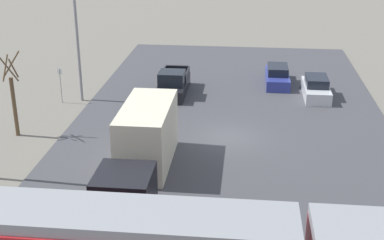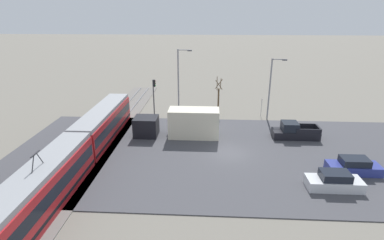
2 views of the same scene
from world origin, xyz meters
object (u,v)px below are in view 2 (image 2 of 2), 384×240
at_px(street_lamp_near_crossing, 180,79).
at_px(street_lamp_mid_block, 271,85).
at_px(box_truck, 182,124).
at_px(no_parking_sign, 262,106).
at_px(pickup_truck, 295,132).
at_px(traffic_light_pole, 154,93).
at_px(light_rail_tram, 80,148).
at_px(street_tree, 218,97).
at_px(sedan_car_1, 334,182).
at_px(sedan_car_0, 354,167).

relative_size(street_lamp_near_crossing, street_lamp_mid_block, 1.12).
relative_size(box_truck, street_lamp_near_crossing, 1.06).
bearing_deg(no_parking_sign, pickup_truck, -161.24).
height_order(box_truck, traffic_light_pole, traffic_light_pole).
bearing_deg(pickup_truck, no_parking_sign, 18.76).
relative_size(light_rail_tram, traffic_light_pole, 5.12).
xyz_separation_m(pickup_truck, traffic_light_pole, (6.61, 17.39, 2.60)).
distance_m(light_rail_tram, traffic_light_pole, 15.00).
bearing_deg(street_tree, sedan_car_1, -154.42).
bearing_deg(no_parking_sign, sedan_car_0, -159.36).
height_order(light_rail_tram, street_tree, street_tree).
distance_m(sedan_car_1, traffic_light_pole, 24.87).
distance_m(street_lamp_near_crossing, street_lamp_mid_block, 12.20).
height_order(light_rail_tram, sedan_car_1, light_rail_tram).
distance_m(box_truck, street_lamp_mid_block, 13.39).
distance_m(sedan_car_0, street_tree, 20.11).
bearing_deg(traffic_light_pole, box_truck, -147.26).
distance_m(box_truck, sedan_car_1, 16.92).
height_order(box_truck, street_tree, street_tree).
height_order(sedan_car_1, street_lamp_mid_block, street_lamp_mid_block).
relative_size(light_rail_tram, no_parking_sign, 10.54).
bearing_deg(street_lamp_mid_block, street_lamp_near_crossing, 85.87).
height_order(box_truck, sedan_car_0, box_truck).
bearing_deg(box_truck, street_tree, -26.93).
bearing_deg(pickup_truck, sedan_car_1, -177.38).
xyz_separation_m(sedan_car_1, street_tree, (18.89, 9.04, 1.69)).
relative_size(traffic_light_pole, no_parking_sign, 2.06).
bearing_deg(street_lamp_near_crossing, box_truck, -172.76).
xyz_separation_m(light_rail_tram, no_parking_sign, (15.19, -19.43, -0.17)).
height_order(box_truck, street_lamp_near_crossing, street_lamp_near_crossing).
bearing_deg(sedan_car_1, box_truck, -127.24).
relative_size(pickup_truck, sedan_car_0, 1.13).
height_order(box_truck, pickup_truck, box_truck).
xyz_separation_m(sedan_car_0, street_tree, (16.21, 11.78, 1.71)).
bearing_deg(box_truck, no_parking_sign, -52.72).
height_order(sedan_car_1, no_parking_sign, no_parking_sign).
bearing_deg(light_rail_tram, street_tree, -40.15).
bearing_deg(traffic_light_pole, sedan_car_1, -133.74).
xyz_separation_m(sedan_car_1, street_lamp_near_crossing, (17.73, 14.40, 4.54)).
xyz_separation_m(street_lamp_near_crossing, street_lamp_mid_block, (-0.88, -12.16, -0.50)).
relative_size(light_rail_tram, pickup_truck, 5.14).
bearing_deg(box_truck, traffic_light_pole, 32.74).
height_order(traffic_light_pole, street_lamp_near_crossing, street_lamp_near_crossing).
bearing_deg(box_truck, pickup_truck, -88.85).
distance_m(box_truck, traffic_light_pole, 8.36).
height_order(box_truck, no_parking_sign, box_truck).
relative_size(sedan_car_0, street_lamp_mid_block, 0.56).
xyz_separation_m(traffic_light_pole, street_lamp_near_crossing, (0.64, -3.46, 1.85)).
bearing_deg(street_lamp_mid_block, light_rail_tram, 124.50).
bearing_deg(traffic_light_pole, street_tree, -78.48).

